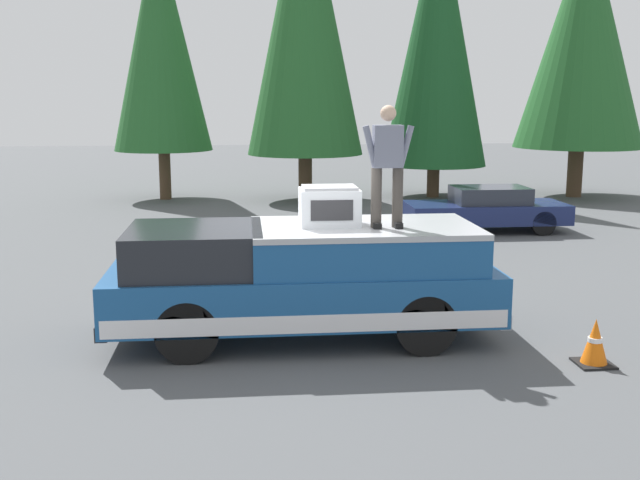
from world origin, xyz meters
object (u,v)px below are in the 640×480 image
(pickup_truck, at_px, (303,279))
(person_on_truck_bed, at_px, (388,163))
(traffic_cone, at_px, (595,343))
(parked_car_navy, at_px, (487,209))
(compressor_unit, at_px, (329,206))

(pickup_truck, bearing_deg, person_on_truck_bed, -100.87)
(person_on_truck_bed, distance_m, traffic_cone, 3.63)
(traffic_cone, bearing_deg, person_on_truck_bed, 63.14)
(person_on_truck_bed, bearing_deg, parked_car_navy, -26.27)
(pickup_truck, relative_size, person_on_truck_bed, 3.28)
(person_on_truck_bed, height_order, parked_car_navy, person_on_truck_bed)
(pickup_truck, distance_m, person_on_truck_bed, 2.05)
(person_on_truck_bed, distance_m, parked_car_navy, 9.86)
(compressor_unit, relative_size, traffic_cone, 1.35)
(pickup_truck, xyz_separation_m, traffic_cone, (-1.51, -3.69, -0.58))
(pickup_truck, xyz_separation_m, compressor_unit, (0.04, -0.38, 1.05))
(parked_car_navy, bearing_deg, traffic_cone, 170.08)
(person_on_truck_bed, bearing_deg, pickup_truck, 79.13)
(traffic_cone, bearing_deg, compressor_unit, 64.95)
(compressor_unit, bearing_deg, traffic_cone, -115.05)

